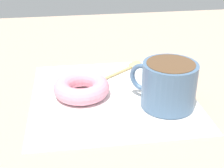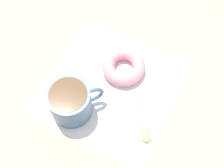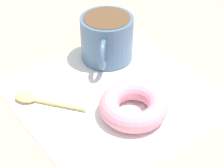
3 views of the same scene
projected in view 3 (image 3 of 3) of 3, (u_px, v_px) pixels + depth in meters
ground_plane at (119, 103)px, 61.17cm from camera, size 120.00×120.00×2.00cm
napkin at (112, 94)px, 61.12cm from camera, size 30.67×30.67×0.30cm
coffee_cup at (107, 38)px, 66.64cm from camera, size 10.69×10.46×8.12cm
donut at (133, 106)px, 56.36cm from camera, size 10.51×10.51×3.10cm
spoon at (34, 99)px, 59.31cm from camera, size 10.50×8.30×0.90cm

